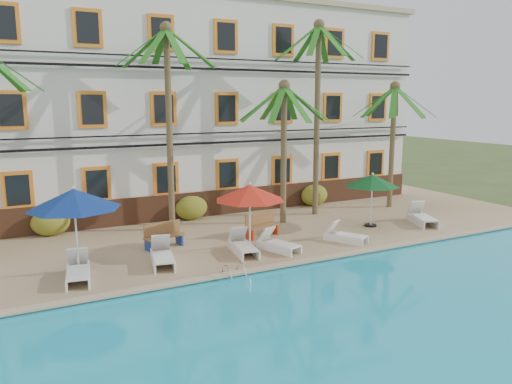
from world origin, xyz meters
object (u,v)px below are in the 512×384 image
umbrella_red (250,193)px  lounger_a (78,271)px  palm_b (168,101)px  bench_left (163,235)px  pool_ladder (234,275)px  umbrella_green (372,181)px  bench_right (261,225)px  palm_d (318,94)px  palm_e (393,126)px  umbrella_blue (74,199)px  lounger_d (278,244)px  lounger_e (345,235)px  palm_c (284,131)px  lounger_f (422,217)px  lounger_c (243,246)px

umbrella_red → lounger_a: bearing=-178.3°
palm_b → bench_left: bearing=-115.4°
pool_ladder → umbrella_green: bearing=20.3°
umbrella_green → bench_right: bearing=171.5°
palm_d → palm_e: (4.32, -0.36, -1.55)m
palm_d → palm_e: palm_d is taller
bench_left → pool_ladder: 4.12m
umbrella_blue → lounger_d: (6.79, -0.66, -2.14)m
umbrella_red → lounger_d: (0.96, -0.34, -1.89)m
umbrella_red → pool_ladder: umbrella_red is taller
umbrella_green → lounger_a: umbrella_green is taller
umbrella_blue → bench_right: size_ratio=1.79×
palm_d → lounger_e: palm_d is taller
umbrella_green → lounger_a: size_ratio=1.18×
palm_c → bench_right: bearing=-141.0°
bench_left → palm_d: bearing=14.0°
lounger_e → umbrella_red: bearing=172.5°
palm_d → lounger_f: 7.24m
bench_left → umbrella_green: bearing=-6.7°
palm_e → pool_ladder: (-11.36, -5.61, -4.11)m
umbrella_red → bench_left: 3.68m
umbrella_red → lounger_d: bearing=-19.4°
bench_right → lounger_d: bearing=-100.6°
palm_d → umbrella_green: size_ratio=3.83×
bench_right → palm_d: bearing=29.2°
umbrella_blue → umbrella_green: umbrella_blue is taller
lounger_e → lounger_c: bearing=173.7°
lounger_d → umbrella_green: bearing=13.2°
palm_e → lounger_d: size_ratio=3.47×
pool_ladder → umbrella_blue: bearing=151.7°
lounger_a → lounger_e: 9.76m
umbrella_blue → lounger_c: 5.93m
lounger_c → bench_left: size_ratio=1.22×
palm_e → umbrella_green: size_ratio=2.70×
umbrella_blue → umbrella_green: (12.14, 0.59, -0.41)m
palm_c → lounger_a: size_ratio=3.16×
palm_d → pool_ladder: (-7.04, -5.97, -5.66)m
palm_b → palm_e: (11.31, -0.69, -1.25)m
umbrella_red → bench_right: (1.34, 1.66, -1.69)m
palm_e → bench_left: size_ratio=4.02×
palm_c → lounger_c: bearing=-137.5°
lounger_e → lounger_f: lounger_f is taller
palm_b → palm_c: 5.05m
palm_e → lounger_a: (-15.73, -3.80, -3.82)m
umbrella_green → lounger_c: size_ratio=1.22×
bench_left → umbrella_red: bearing=-37.0°
lounger_e → bench_right: (-2.50, 2.17, 0.22)m
lounger_d → bench_left: (-3.57, 2.31, 0.21)m
bench_right → pool_ladder: bench_right is taller
lounger_d → lounger_a: bearing=178.7°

